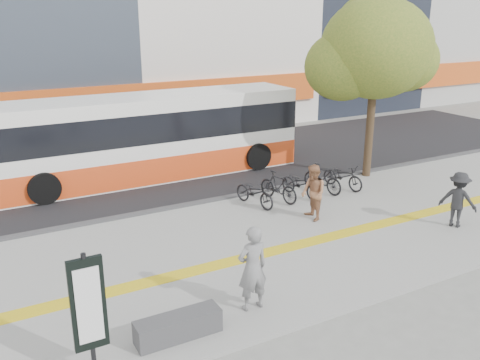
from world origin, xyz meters
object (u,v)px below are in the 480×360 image
bus (149,139)px  seated_woman (252,268)px  pedestrian_tan (313,193)px  pedestrian_dark (458,200)px  signboard (88,306)px  street_tree (373,51)px  bench (178,326)px

bus → seated_woman: bus is taller
pedestrian_tan → pedestrian_dark: size_ratio=1.04×
bus → seated_woman: (-1.23, -9.50, -0.47)m
signboard → street_tree: street_tree is taller
signboard → pedestrian_dark: size_ratio=1.41×
bus → pedestrian_dark: 10.40m
seated_woman → pedestrian_dark: bearing=-172.9°
seated_woman → signboard: bearing=8.5°
bench → bus: bus is taller
bus → seated_woman: size_ratio=6.20×
bench → seated_woman: seated_woman is taller
bench → pedestrian_tan: pedestrian_tan is taller
bench → street_tree: (9.78, 6.02, 4.21)m
pedestrian_tan → bench: bearing=-49.9°
bench → street_tree: 12.23m
pedestrian_dark → signboard: bearing=70.5°
signboard → pedestrian_tan: bearing=27.6°
signboard → seated_woman: bearing=8.8°
street_tree → pedestrian_dark: street_tree is taller
seated_woman → pedestrian_dark: (7.08, 0.92, -0.11)m
bench → bus: (2.91, 9.70, 1.14)m
seated_woman → pedestrian_dark: size_ratio=1.14×
signboard → bench: bearing=10.8°
signboard → seated_woman: size_ratio=1.24×
street_tree → pedestrian_dark: 6.20m
pedestrian_dark → pedestrian_tan: bearing=27.0°
seated_woman → pedestrian_tan: size_ratio=1.10×
bench → bus: 10.19m
seated_woman → pedestrian_dark: 7.14m
street_tree → pedestrian_dark: size_ratio=4.05×
bench → pedestrian_dark: 8.84m
signboard → street_tree: 13.40m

